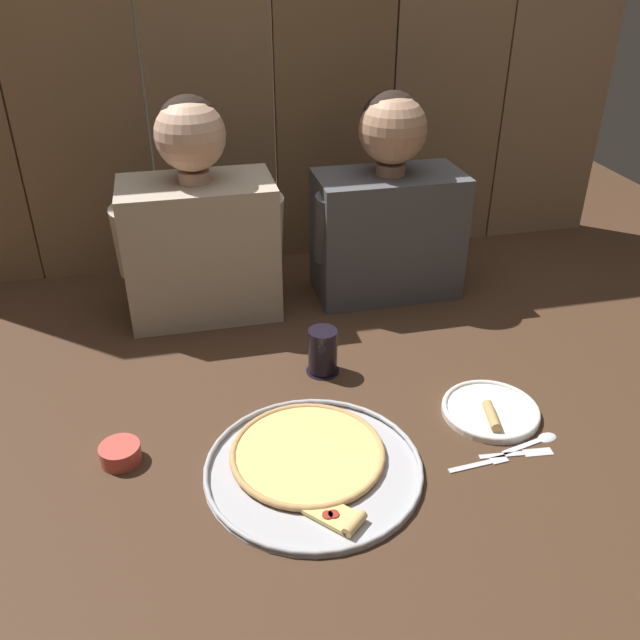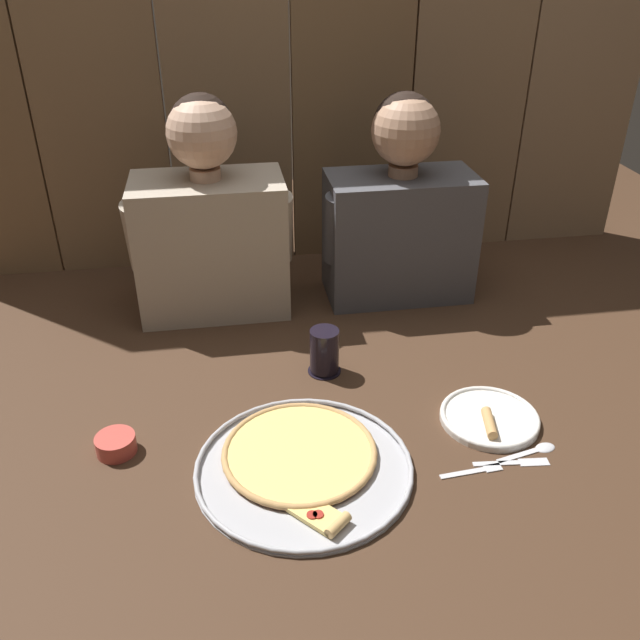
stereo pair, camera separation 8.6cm
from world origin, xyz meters
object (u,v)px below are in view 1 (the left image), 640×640
object	(u,v)px
dinner_plate	(491,410)
diner_right	(389,209)
pizza_tray	(311,462)
diner_left	(199,225)
drinking_glass	(323,352)
dipping_bowl	(120,453)

from	to	relation	value
dinner_plate	diner_right	bearing A→B (deg)	94.60
pizza_tray	diner_left	world-z (taller)	diner_left
pizza_tray	diner_left	bearing A→B (deg)	102.38
drinking_glass	diner_right	bearing A→B (deg)	53.49
dinner_plate	diner_right	size ratio (longest dim) A/B	0.38
dipping_bowl	diner_right	bearing A→B (deg)	38.41
pizza_tray	dinner_plate	distance (m)	0.43
dinner_plate	drinking_glass	distance (m)	0.41
pizza_tray	dinner_plate	world-z (taller)	dinner_plate
drinking_glass	dipping_bowl	size ratio (longest dim) A/B	1.40
diner_right	drinking_glass	bearing A→B (deg)	-126.51
dinner_plate	diner_right	xyz separation A→B (m)	(-0.05, 0.62, 0.25)
diner_left	diner_right	size ratio (longest dim) A/B	1.02
dipping_bowl	diner_right	world-z (taller)	diner_right
dinner_plate	diner_right	distance (m)	0.67
drinking_glass	diner_right	world-z (taller)	diner_right
pizza_tray	drinking_glass	xyz separation A→B (m)	(0.10, 0.32, 0.05)
diner_left	pizza_tray	bearing A→B (deg)	-77.62
dipping_bowl	diner_left	xyz separation A→B (m)	(0.22, 0.59, 0.23)
diner_right	dipping_bowl	bearing A→B (deg)	-141.59
drinking_glass	diner_left	bearing A→B (deg)	123.84
diner_left	diner_right	xyz separation A→B (m)	(0.53, 0.00, -0.00)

